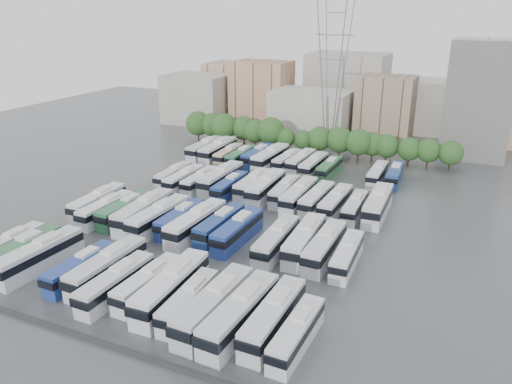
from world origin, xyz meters
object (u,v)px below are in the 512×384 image
at_px(bus_r2_s1, 173,175).
at_px(bus_r3_s12, 377,174).
at_px(bus_r0_s11, 240,313).
at_px(bus_r1_s5, 180,219).
at_px(bus_r0_s4, 81,268).
at_px(bus_r2_s10, 317,199).
at_px(bus_r2_s8, 284,191).
at_px(bus_r2_s13, 378,204).
at_px(bus_r1_s10, 276,240).
at_px(bus_r3_s5, 270,158).
at_px(bus_r3_s0, 205,148).
at_px(bus_r3_s2, 229,155).
at_px(bus_r3_s4, 258,156).
at_px(bus_r0_s2, 40,256).
at_px(bus_r1_s3, 144,211).
at_px(bus_r1_s4, 159,217).
at_px(bus_r1_s12, 325,246).
at_px(bus_r0_s1, 22,252).
at_px(bus_r0_s6, 116,283).
at_px(bus_r0_s7, 148,283).
at_px(apartment_tower, 479,99).
at_px(bus_r1_s2, 126,210).
at_px(bus_r1_s13, 347,255).
at_px(bus_r2_s7, 266,187).
at_px(bus_r2_s4, 221,178).
at_px(bus_r1_s8, 238,230).
at_px(bus_r2_s9, 299,195).
at_px(bus_r2_s2, 184,179).
at_px(bus_r2_s3, 200,181).
at_px(bus_r3_s8, 313,165).
at_px(bus_r3_s6, 287,160).
at_px(bus_r0_s8, 171,287).
at_px(bus_r0_s9, 189,301).
at_px(bus_r1_s1, 106,209).
at_px(bus_r2_s11, 335,202).
at_px(bus_r0_s13, 297,333).
at_px(bus_r2_s12, 355,207).
at_px(bus_r1_s6, 196,223).
at_px(bus_r3_s3, 241,157).
at_px(bus_r0_s12, 273,317).
at_px(bus_r0_s0, 9,246).
at_px(electricity_pylon, 333,70).
at_px(bus_r0_s10, 214,305).
at_px(bus_r0_s5, 107,267).

bearing_deg(bus_r2_s1, bus_r3_s12, 23.88).
xyz_separation_m(bus_r0_s11, bus_r1_s5, (-19.90, 19.36, -0.33)).
bearing_deg(bus_r0_s4, bus_r2_s10, 61.67).
height_order(bus_r2_s8, bus_r2_s13, bus_r2_s13).
height_order(bus_r1_s10, bus_r3_s5, bus_r3_s5).
height_order(bus_r3_s0, bus_r3_s2, bus_r3_s0).
relative_size(bus_r2_s8, bus_r3_s4, 0.93).
height_order(bus_r0_s2, bus_r1_s3, bus_r1_s3).
xyz_separation_m(bus_r0_s4, bus_r1_s4, (-0.05, 17.03, 0.30)).
bearing_deg(bus_r1_s12, bus_r0_s1, -153.04).
distance_m(bus_r0_s6, bus_r0_s7, 3.73).
relative_size(apartment_tower, bus_r1_s2, 2.19).
bearing_deg(bus_r1_s13, bus_r0_s11, -112.45).
relative_size(bus_r1_s3, bus_r1_s4, 1.05).
bearing_deg(bus_r2_s7, bus_r2_s4, 174.61).
bearing_deg(bus_r3_s5, bus_r0_s6, -83.65).
distance_m(bus_r0_s7, bus_r3_s5, 53.61).
xyz_separation_m(bus_r1_s8, bus_r2_s9, (3.23, 17.23, 0.05)).
bearing_deg(bus_r1_s2, apartment_tower, 53.54).
distance_m(bus_r0_s1, bus_r2_s2, 35.09).
distance_m(bus_r2_s1, bus_r2_s3, 6.48).
height_order(bus_r2_s10, bus_r3_s8, bus_r2_s10).
xyz_separation_m(bus_r1_s13, bus_r3_s6, (-22.93, 37.10, -0.01)).
xyz_separation_m(bus_r0_s8, bus_r1_s8, (-0.13, 17.51, -0.18)).
height_order(bus_r2_s1, bus_r3_s12, bus_r3_s12).
relative_size(bus_r0_s1, bus_r0_s9, 1.10).
relative_size(bus_r0_s4, bus_r2_s4, 0.82).
relative_size(bus_r1_s1, bus_r2_s11, 0.95).
distance_m(bus_r2_s7, bus_r3_s6, 18.20).
distance_m(bus_r0_s13, bus_r2_s8, 41.15).
relative_size(bus_r1_s5, bus_r3_s4, 0.93).
distance_m(bus_r1_s8, bus_r2_s10, 18.34).
bearing_deg(bus_r2_s12, bus_r1_s13, -80.64).
relative_size(bus_r1_s6, bus_r2_s3, 1.22).
height_order(bus_r3_s3, bus_r3_s4, bus_r3_s4).
height_order(bus_r1_s13, bus_r2_s7, bus_r2_s7).
xyz_separation_m(bus_r0_s6, bus_r0_s12, (19.71, 1.25, 0.12)).
bearing_deg(bus_r0_s0, bus_r1_s12, 23.85).
bearing_deg(bus_r3_s5, electricity_pylon, 73.64).
height_order(bus_r0_s0, bus_r3_s5, bus_r3_s5).
height_order(bus_r0_s4, bus_r3_s5, bus_r3_s5).
xyz_separation_m(bus_r0_s13, bus_r1_s12, (-3.06, 19.36, 0.26)).
bearing_deg(bus_r0_s10, bus_r0_s5, 174.81).
height_order(bus_r0_s7, bus_r2_s7, bus_r2_s7).
relative_size(bus_r2_s1, bus_r2_s10, 0.91).
height_order(bus_r0_s1, bus_r2_s1, bus_r0_s1).
bearing_deg(bus_r2_s11, bus_r0_s5, -118.76).
xyz_separation_m(bus_r2_s11, bus_r3_s2, (-29.71, 18.37, -0.13)).
height_order(bus_r1_s10, bus_r3_s4, bus_r1_s10).
bearing_deg(bus_r3_s4, bus_r0_s7, -77.43).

